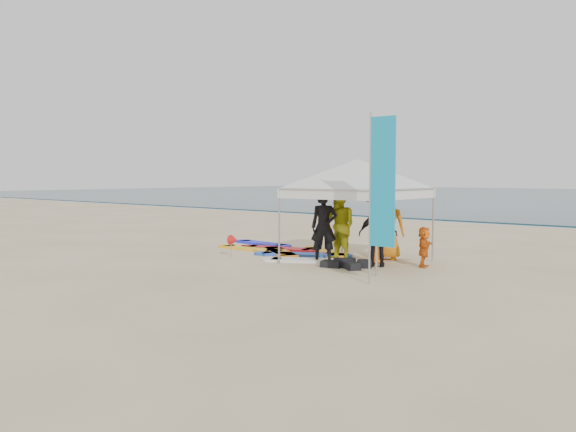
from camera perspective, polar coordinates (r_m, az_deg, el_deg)
The scene contains 13 objects.
ground at distance 13.83m, azimuth -7.71°, elevation -5.50°, with size 120.00×120.00×0.00m, color beige.
shoreline_foam at distance 29.30m, azimuth 19.47°, elevation -0.68°, with size 160.00×1.20×0.01m, color silver.
person_black_a at distance 14.93m, azimuth 3.67°, elevation -1.11°, with size 0.69×0.45×1.90m, color black.
person_yellow at distance 15.02m, azimuth 5.24°, elevation -0.98°, with size 0.95×0.74×1.95m, color gold.
person_orange_a at distance 15.03m, azimuth 9.18°, elevation -1.14°, with size 1.22×0.70×1.88m, color orange.
person_black_b at distance 14.32m, azimuth 9.13°, elevation -1.84°, with size 0.97×0.40×1.66m, color black.
person_orange_b at distance 15.60m, azimuth 10.03°, elevation -0.86°, with size 0.95×0.62×1.94m, color #C56D11.
person_seated at distance 14.55m, azimuth 13.65°, elevation -3.07°, with size 0.95×0.30×1.02m, color #DA5C13.
canopy_tent at distance 14.95m, azimuth 7.09°, elevation 5.71°, with size 4.15×4.15×3.13m.
feather_flag at distance 11.76m, azimuth 9.47°, elevation 3.24°, with size 0.61×0.04×3.62m.
marker_pennant at distance 15.86m, azimuth -5.51°, elevation -2.46°, with size 0.28×0.28×0.64m.
gear_pile at distance 14.17m, azimuth 5.89°, elevation -4.86°, with size 1.22×0.88×0.22m.
surfboard_spread at distance 16.93m, azimuth -0.14°, elevation -3.60°, with size 5.69×3.11×0.07m.
Camera 1 is at (10.04, -9.23, 2.27)m, focal length 35.00 mm.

